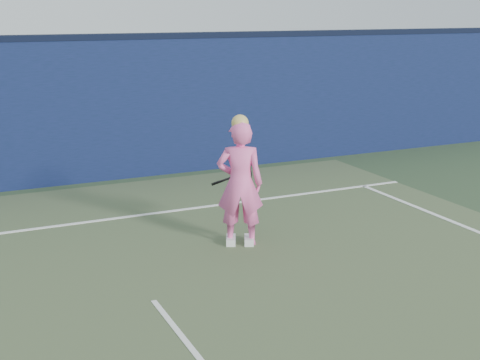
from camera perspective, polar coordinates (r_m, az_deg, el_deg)
name	(u,v)px	position (r m, az deg, el deg)	size (l,w,h in m)	color
ground	(186,343)	(6.45, -4.61, -13.69)	(80.00, 80.00, 0.00)	#37492D
backstop_wall	(55,114)	(12.14, -15.50, 5.47)	(24.00, 0.40, 2.50)	#0C1836
wall_cap	(50,38)	(12.02, -15.93, 11.60)	(24.00, 0.42, 0.10)	black
player	(240,183)	(8.66, 0.00, -0.28)	(0.71, 0.61, 1.73)	pink
racket	(240,175)	(9.13, 0.00, 0.41)	(0.58, 0.15, 0.31)	black
court_lines	(199,358)	(6.17, -3.52, -14.92)	(11.00, 12.04, 0.01)	white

